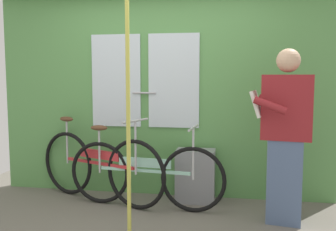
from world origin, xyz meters
TOP-DOWN VIEW (x-y plane):
  - train_door_wall at (-0.01, 1.19)m, footprint 4.01×0.28m
  - bicycle_near_door at (-0.66, 0.80)m, footprint 1.67×0.74m
  - bicycle_leaning_behind at (-0.10, 0.67)m, footprint 1.77×0.44m
  - passenger_reading_newspaper at (1.33, 0.47)m, footprint 0.60×0.53m
  - trash_bin_by_wall at (0.43, 0.97)m, footprint 0.44×0.28m
  - handrail_pole at (-0.05, -0.14)m, footprint 0.04×0.04m

SIDE VIEW (x-z plane):
  - trash_bin_by_wall at x=0.43m, z-range 0.00..0.60m
  - bicycle_leaning_behind at x=-0.10m, z-range -0.08..0.83m
  - bicycle_near_door at x=-0.66m, z-range -0.08..0.89m
  - passenger_reading_newspaper at x=1.33m, z-range 0.05..1.74m
  - handrail_pole at x=-0.05m, z-range 0.00..2.37m
  - train_door_wall at x=-0.01m, z-range 0.05..2.47m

